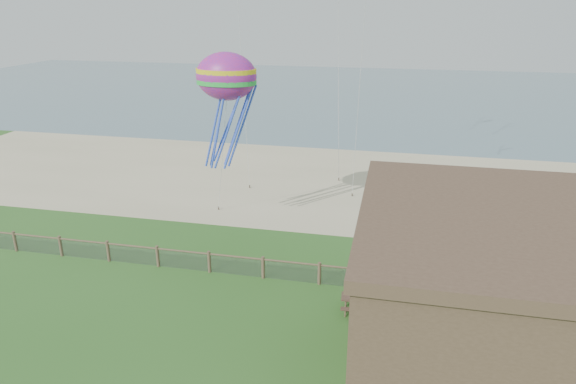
% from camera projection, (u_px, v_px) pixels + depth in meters
% --- Properties ---
extents(ground, '(160.00, 160.00, 0.00)m').
position_uv_depth(ground, '(227.00, 348.00, 21.74)').
color(ground, '#2E5D20').
rests_on(ground, ground).
extents(sand_beach, '(72.00, 20.00, 0.02)m').
position_uv_depth(sand_beach, '(313.00, 181.00, 41.90)').
color(sand_beach, '#BBAF87').
rests_on(sand_beach, ground).
extents(ocean, '(160.00, 68.00, 0.02)m').
position_uv_depth(ocean, '(358.00, 93.00, 82.22)').
color(ocean, slate).
rests_on(ocean, ground).
extents(chainlink_fence, '(36.20, 0.20, 1.25)m').
position_uv_depth(chainlink_fence, '(263.00, 269.00, 27.05)').
color(chainlink_fence, '#4E432C').
rests_on(chainlink_fence, ground).
extents(motel_deck, '(15.00, 2.00, 0.50)m').
position_uv_depth(motel_deck, '(530.00, 314.00, 23.67)').
color(motel_deck, brown).
rests_on(motel_deck, ground).
extents(picnic_table, '(2.01, 1.58, 0.81)m').
position_uv_depth(picnic_table, '(362.00, 304.00, 24.19)').
color(picnic_table, brown).
rests_on(picnic_table, ground).
extents(octopus_kite, '(4.06, 3.27, 7.38)m').
position_uv_depth(octopus_kite, '(228.00, 109.00, 30.27)').
color(octopus_kite, '#FF2840').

